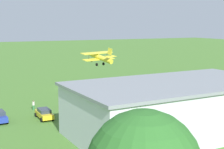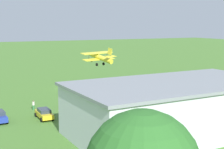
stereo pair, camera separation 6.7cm
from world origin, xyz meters
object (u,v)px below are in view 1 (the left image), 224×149
biplane (100,57)px  person_beside_truck (34,105)px  hangar (175,107)px  car_green (185,96)px  person_by_parked_cars (80,101)px  person_crossing_taxiway (168,92)px  car_yellow (44,113)px  person_walking_on_apron (152,99)px  car_red (76,105)px  person_at_fence_line (87,98)px

biplane → person_beside_truck: bearing=33.4°
hangar → car_green: hangar is taller
person_by_parked_cars → biplane: bearing=-128.2°
person_crossing_taxiway → car_yellow: bearing=10.6°
hangar → biplane: (-3.12, -30.37, 3.55)m
person_by_parked_cars → person_crossing_taxiway: bearing=178.0°
biplane → car_green: (-9.26, 16.77, -5.99)m
hangar → person_beside_truck: 23.77m
person_walking_on_apron → person_by_parked_cars: (11.90, -4.15, -0.01)m
person_crossing_taxiway → person_by_parked_cars: size_ratio=0.96×
car_red → hangar: bearing=116.0°
car_green → biplane: bearing=-61.1°
biplane → person_walking_on_apron: 16.96m
car_green → person_beside_truck: bearing=-12.1°
person_at_fence_line → person_by_parked_cars: person_at_fence_line is taller
car_green → car_yellow: size_ratio=1.05×
car_yellow → person_by_parked_cars: person_by_parked_cars is taller
car_red → person_walking_on_apron: (-13.73, 1.05, -0.02)m
car_yellow → person_walking_on_apron: 19.56m
biplane → person_crossing_taxiway: 16.09m
person_walking_on_apron → person_crossing_taxiway: (-5.87, -3.52, -0.05)m
person_by_parked_cars → person_at_fence_line: bearing=-146.1°
person_crossing_taxiway → person_beside_truck: (25.64, -0.93, -0.02)m
hangar → person_crossing_taxiway: 21.94m
car_green → person_walking_on_apron: size_ratio=2.73×
biplane → person_beside_truck: biplane is taller
biplane → hangar: bearing=84.1°
car_red → person_crossing_taxiway: bearing=-172.8°
biplane → car_yellow: bearing=45.3°
car_red → car_green: bearing=173.7°
person_at_fence_line → person_walking_on_apron: (-10.02, 5.42, 0.00)m
person_at_fence_line → person_crossing_taxiway: size_ratio=1.06×
person_walking_on_apron → biplane: bearing=-79.6°
hangar → person_crossing_taxiway: hangar is taller
hangar → biplane: bearing=-95.9°
person_walking_on_apron → car_yellow: bearing=3.6°
person_crossing_taxiway → person_by_parked_cars: (17.77, -0.63, 0.04)m
person_at_fence_line → person_by_parked_cars: (1.88, 1.27, -0.01)m
car_yellow → person_crossing_taxiway: person_crossing_taxiway is taller
person_beside_truck → person_by_parked_cars: 7.87m
person_crossing_taxiway → person_by_parked_cars: 17.79m
person_at_fence_line → person_walking_on_apron: size_ratio=1.00×
car_red → person_at_fence_line: 5.73m
person_at_fence_line → car_red: bearing=49.7°
person_walking_on_apron → person_crossing_taxiway: person_walking_on_apron is taller
person_crossing_taxiway → person_beside_truck: person_crossing_taxiway is taller
car_yellow → person_crossing_taxiway: 25.83m
biplane → person_walking_on_apron: biplane is taller
biplane → person_walking_on_apron: bearing=100.4°
biplane → car_green: bearing=118.9°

